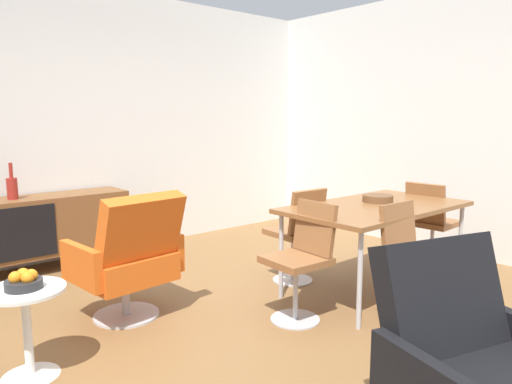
{
  "coord_description": "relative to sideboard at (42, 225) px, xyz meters",
  "views": [
    {
      "loc": [
        -1.79,
        -2.45,
        1.46
      ],
      "look_at": [
        0.54,
        0.23,
        0.91
      ],
      "focal_mm": 33.77,
      "sensor_mm": 36.0,
      "label": 1
    }
  ],
  "objects": [
    {
      "name": "wall_right",
      "position": [
        3.58,
        -2.3,
        0.96
      ],
      "size": [
        0.12,
        5.6,
        2.8
      ],
      "primitive_type": "cube",
      "color": "silver",
      "rests_on": "ground_plane"
    },
    {
      "name": "ground_plane",
      "position": [
        0.38,
        -2.3,
        -0.44
      ],
      "size": [
        8.32,
        8.32,
        0.0
      ],
      "primitive_type": "plane",
      "color": "brown"
    },
    {
      "name": "sideboard",
      "position": [
        0.0,
        0.0,
        0.0
      ],
      "size": [
        1.6,
        0.45,
        0.72
      ],
      "color": "brown",
      "rests_on": "ground_plane"
    },
    {
      "name": "fruit_bowl",
      "position": [
        -0.7,
        -1.97,
        0.12
      ],
      "size": [
        0.2,
        0.2,
        0.11
      ],
      "color": "#262628",
      "rests_on": "side_table_round"
    },
    {
      "name": "wooden_bowl_on_table",
      "position": [
        2.07,
        -2.35,
        0.33
      ],
      "size": [
        0.26,
        0.26,
        0.06
      ],
      "primitive_type": "cylinder",
      "color": "brown",
      "rests_on": "dining_table"
    },
    {
      "name": "side_table_round",
      "position": [
        -0.7,
        -1.97,
        -0.12
      ],
      "size": [
        0.44,
        0.44,
        0.52
      ],
      "color": "white",
      "rests_on": "ground_plane"
    },
    {
      "name": "dining_chair_near_window",
      "position": [
        1.05,
        -2.43,
        0.03
      ],
      "size": [
        0.45,
        0.43,
        0.86
      ],
      "color": "brown",
      "rests_on": "ground_plane"
    },
    {
      "name": "dining_table",
      "position": [
        1.94,
        -2.42,
        0.26
      ],
      "size": [
        1.6,
        0.9,
        0.74
      ],
      "color": "brown",
      "rests_on": "ground_plane"
    },
    {
      "name": "armchair_black_shell",
      "position": [
        0.46,
        -3.93,
        0.03
      ],
      "size": [
        0.83,
        0.8,
        0.95
      ],
      "color": "black",
      "rests_on": "ground_plane"
    },
    {
      "name": "dining_chair_far_end",
      "position": [
        2.83,
        -2.43,
        0.03
      ],
      "size": [
        0.44,
        0.42,
        0.86
      ],
      "color": "brown",
      "rests_on": "ground_plane"
    },
    {
      "name": "vase_sculptural_dark",
      "position": [
        -0.24,
        0.0,
        0.39
      ],
      "size": [
        0.09,
        0.09,
        0.33
      ],
      "color": "maroon",
      "rests_on": "sideboard"
    },
    {
      "name": "lounge_chair_red",
      "position": [
        0.1,
        -1.62,
        0.03
      ],
      "size": [
        0.76,
        0.7,
        0.95
      ],
      "color": "#D85919",
      "rests_on": "ground_plane"
    },
    {
      "name": "dining_chair_front_left",
      "position": [
        1.59,
        -2.98,
        0.03
      ],
      "size": [
        0.4,
        0.43,
        0.86
      ],
      "color": "brown",
      "rests_on": "ground_plane"
    },
    {
      "name": "dining_chair_back_left",
      "position": [
        1.59,
        -1.87,
        0.03
      ],
      "size": [
        0.42,
        0.44,
        0.86
      ],
      "color": "brown",
      "rests_on": "ground_plane"
    },
    {
      "name": "wall_back",
      "position": [
        0.38,
        0.3,
        0.96
      ],
      "size": [
        6.8,
        0.12,
        2.8
      ],
      "primitive_type": "cube",
      "color": "silver",
      "rests_on": "ground_plane"
    }
  ]
}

